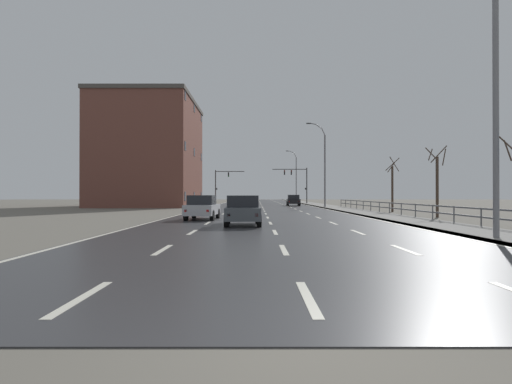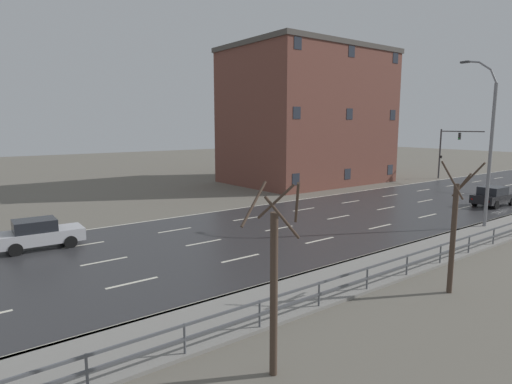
{
  "view_description": "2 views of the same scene",
  "coord_description": "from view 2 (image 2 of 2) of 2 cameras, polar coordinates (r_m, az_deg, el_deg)",
  "views": [
    {
      "loc": [
        -0.8,
        -4.24,
        1.62
      ],
      "look_at": [
        -0.71,
        55.85,
        1.99
      ],
      "focal_mm": 28.29,
      "sensor_mm": 36.0,
      "label": 1
    },
    {
      "loc": [
        19.85,
        17.55,
        6.39
      ],
      "look_at": [
        0.0,
        32.59,
        2.49
      ],
      "focal_mm": 30.08,
      "sensor_mm": 36.0,
      "label": 2
    }
  ],
  "objects": [
    {
      "name": "ground_plane",
      "position": [
        36.91,
        19.45,
        -1.67
      ],
      "size": [
        160.0,
        160.0,
        0.12
      ],
      "color": "#666056"
    },
    {
      "name": "traffic_signal_left",
      "position": [
        55.69,
        24.15,
        5.58
      ],
      "size": [
        5.14,
        0.36,
        5.91
      ],
      "color": "#38383A",
      "rests_on": "ground"
    },
    {
      "name": "bare_tree_mid",
      "position": [
        10.98,
        2.45,
        -12.05
      ],
      "size": [
        1.51,
        1.61,
        5.11
      ],
      "color": "#423328",
      "rests_on": "ground"
    },
    {
      "name": "road_asphalt_strip",
      "position": [
        47.29,
        27.52,
        0.14
      ],
      "size": [
        14.0,
        120.0,
        0.03
      ],
      "color": "#303033",
      "rests_on": "ground"
    },
    {
      "name": "car_near_right",
      "position": [
        38.91,
        29.03,
        -0.47
      ],
      "size": [
        1.94,
        4.15,
        1.57
      ],
      "rotation": [
        0.0,
        0.0,
        -0.03
      ],
      "color": "black",
      "rests_on": "ground"
    },
    {
      "name": "brick_building",
      "position": [
        49.0,
        6.81,
        9.96
      ],
      "size": [
        12.47,
        17.08,
        14.65
      ],
      "color": "brown",
      "rests_on": "ground"
    },
    {
      "name": "guardrail",
      "position": [
        14.62,
        4.68,
        -14.0
      ],
      "size": [
        0.07,
        39.32,
        1.0
      ],
      "color": "#515459",
      "rests_on": "ground"
    },
    {
      "name": "car_near_left",
      "position": [
        25.07,
        -26.86,
        -4.94
      ],
      "size": [
        1.97,
        4.17,
        1.57
      ],
      "rotation": [
        0.0,
        0.0,
        -0.04
      ],
      "color": "#B7B7BC",
      "rests_on": "ground"
    },
    {
      "name": "street_lamp_midground",
      "position": [
        29.98,
        28.53,
        5.37
      ],
      "size": [
        2.37,
        0.24,
        10.39
      ],
      "color": "slate",
      "rests_on": "ground"
    },
    {
      "name": "bare_tree_far",
      "position": [
        17.87,
        24.82,
        -4.93
      ],
      "size": [
        1.24,
        1.36,
        5.09
      ],
      "color": "#423328",
      "rests_on": "ground"
    }
  ]
}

